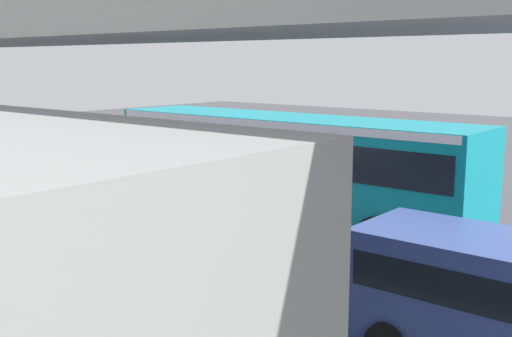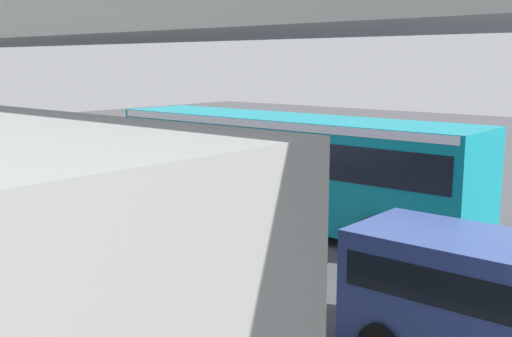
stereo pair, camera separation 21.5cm
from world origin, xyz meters
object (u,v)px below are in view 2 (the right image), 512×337
at_px(bicycle_orange, 14,187).
at_px(parked_van, 508,300).
at_px(city_bus, 286,160).
at_px(bicycle_green, 67,183).

bearing_deg(bicycle_orange, parked_van, 175.11).
relative_size(city_bus, parked_van, 2.40).
relative_size(city_bus, bicycle_orange, 6.52).
bearing_deg(parked_van, city_bus, -31.78).
relative_size(city_bus, bicycle_green, 6.52).
xyz_separation_m(parked_van, bicycle_green, (16.58, -3.11, -0.81)).
bearing_deg(city_bus, parked_van, 148.22).
xyz_separation_m(city_bus, bicycle_green, (8.62, 1.81, -1.51)).
distance_m(parked_van, bicycle_green, 16.89).
height_order(city_bus, bicycle_green, city_bus).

